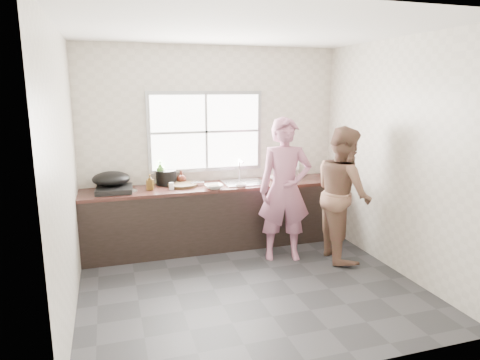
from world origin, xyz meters
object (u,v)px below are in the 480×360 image
object	(u,v)px
black_pot	(166,177)
burner	(114,189)
bottle_green	(160,173)
dish_rack	(284,168)
cutting_board	(183,185)
bowl_held	(241,185)
pot_lid_left	(111,189)
woman	(285,194)
bowl_crabs	(277,178)
glass_jar	(171,186)
person_side	(343,193)
plate_food	(169,184)
bottle_brown_short	(182,178)
wok	(111,179)
bowl_mince	(214,187)
bottle_brown_tall	(150,183)
pot_lid_right	(128,191)

from	to	relation	value
black_pot	burner	world-z (taller)	black_pot
bottle_green	dish_rack	world-z (taller)	bottle_green
cutting_board	bowl_held	world-z (taller)	bowl_held
dish_rack	pot_lid_left	world-z (taller)	dish_rack
woman	bottle_green	size ratio (longest dim) A/B	5.05
bowl_crabs	glass_jar	xyz separation A→B (m)	(-1.53, -0.17, 0.02)
cutting_board	glass_jar	size ratio (longest dim) A/B	4.19
person_side	bowl_held	bearing A→B (deg)	67.58
woman	plate_food	bearing A→B (deg)	160.17
bottle_brown_short	dish_rack	xyz separation A→B (m)	(1.52, 0.00, 0.05)
person_side	black_pot	size ratio (longest dim) A/B	6.21
burner	pot_lid_left	world-z (taller)	burner
bowl_held	bottle_brown_short	size ratio (longest dim) A/B	1.17
bowl_crabs	wok	bearing A→B (deg)	179.11
woman	person_side	size ratio (longest dim) A/B	0.99
cutting_board	dish_rack	bearing A→B (deg)	6.84
person_side	dish_rack	world-z (taller)	person_side
black_pot	plate_food	xyz separation A→B (m)	(0.04, 0.00, -0.09)
bowl_mince	woman	bearing A→B (deg)	-30.61
bottle_green	bowl_crabs	bearing A→B (deg)	-5.69
cutting_board	bowl_crabs	xyz separation A→B (m)	(1.36, 0.02, 0.01)
glass_jar	bottle_green	bearing A→B (deg)	106.32
bottle_brown_tall	burner	world-z (taller)	bottle_brown_tall
woman	dish_rack	xyz separation A→B (m)	(0.38, 0.91, 0.15)
dish_rack	wok	bearing A→B (deg)	173.18
glass_jar	dish_rack	distance (m)	1.74
woman	plate_food	size ratio (longest dim) A/B	8.23
pot_lid_left	person_side	bearing A→B (deg)	-20.58
bottle_brown_short	pot_lid_left	distance (m)	0.93
dish_rack	black_pot	bearing A→B (deg)	170.21
bottle_brown_short	glass_jar	bearing A→B (deg)	-119.65
plate_food	pot_lid_right	size ratio (longest dim) A/B	0.86
cutting_board	bowl_held	distance (m)	0.78
bowl_mince	wok	world-z (taller)	wok
bowl_held	burner	world-z (taller)	burner
woman	wok	xyz separation A→B (m)	(-2.06, 0.78, 0.17)
pot_lid_left	pot_lid_right	distance (m)	0.29
pot_lid_right	bottle_brown_tall	bearing A→B (deg)	5.59
dish_rack	cutting_board	bearing A→B (deg)	177.06
bowl_mince	dish_rack	size ratio (longest dim) A/B	0.66
cutting_board	dish_rack	xyz separation A→B (m)	(1.54, 0.18, 0.11)
person_side	bottle_brown_short	size ratio (longest dim) A/B	10.70
bowl_mince	plate_food	world-z (taller)	bowl_mince
woman	glass_jar	xyz separation A→B (m)	(-1.33, 0.58, 0.07)
black_pot	glass_jar	xyz separation A→B (m)	(0.02, -0.33, -0.05)
bottle_brown_short	glass_jar	distance (m)	0.38
bottle_green	dish_rack	xyz separation A→B (m)	(1.80, 0.00, -0.03)
cutting_board	burner	size ratio (longest dim) A/B	0.88
plate_food	cutting_board	bearing A→B (deg)	-50.16
bowl_crabs	bottle_brown_tall	size ratio (longest dim) A/B	0.99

